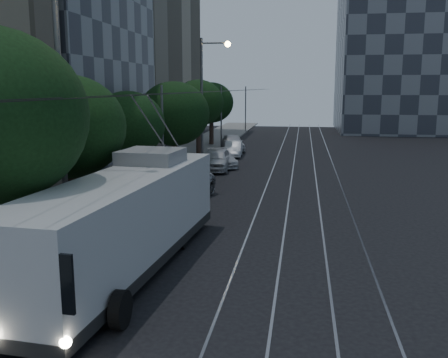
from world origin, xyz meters
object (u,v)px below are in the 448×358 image
trolleybus (127,220)px  streetlamp_far (207,89)px  car_white_c (233,149)px  car_white_d (233,143)px  car_white_b (222,158)px  car_white_a (217,159)px  streetlamp_near (71,92)px  pickup_silver (172,186)px

trolleybus → streetlamp_far: bearing=98.5°
trolleybus → car_white_c: size_ratio=3.05×
trolleybus → streetlamp_far: streetlamp_far is taller
car_white_d → streetlamp_far: streetlamp_far is taller
trolleybus → car_white_b: 21.77m
car_white_b → car_white_c: car_white_c is taller
trolleybus → car_white_a: bearing=95.7°
car_white_d → streetlamp_near: bearing=-109.3°
car_white_c → streetlamp_far: size_ratio=0.42×
car_white_a → streetlamp_far: (-1.21, 2.67, 4.95)m
car_white_d → streetlamp_far: (-0.76, -8.60, 4.97)m
car_white_c → pickup_silver: bearing=-96.8°
car_white_d → streetlamp_near: 30.53m
car_white_a → car_white_c: 7.36m
pickup_silver → car_white_b: 11.97m
streetlamp_far → pickup_silver: bearing=-87.4°
pickup_silver → car_white_a: size_ratio=1.27×
car_white_a → streetlamp_far: size_ratio=0.49×
streetlamp_far → car_white_c: bearing=73.5°
trolleybus → car_white_a: 20.05m
pickup_silver → streetlamp_near: (-1.09, -8.61, 4.88)m
trolleybus → car_white_d: 31.33m
car_white_a → streetlamp_near: streetlamp_near is taller
streetlamp_near → streetlamp_far: size_ratio=0.99×
trolleybus → pickup_silver: (-1.16, 9.80, -0.84)m
streetlamp_far → car_white_d: bearing=84.9°
pickup_silver → streetlamp_far: 13.81m
car_white_a → car_white_d: car_white_a is taller
car_white_c → car_white_b: bearing=-95.0°
car_white_b → car_white_d: size_ratio=0.95×
pickup_silver → streetlamp_far: size_ratio=0.62×
streetlamp_far → trolleybus: bearing=-85.6°
car_white_a → car_white_d: 11.29m
pickup_silver → car_white_a: pickup_silver is taller
car_white_a → car_white_d: bearing=90.5°
car_white_a → car_white_c: car_white_a is taller
trolleybus → car_white_c: trolleybus is taller
streetlamp_near → car_white_a: bearing=84.8°
pickup_silver → car_white_c: size_ratio=1.49×
car_white_b → car_white_d: 9.57m
pickup_silver → car_white_a: bearing=100.6°
car_white_c → streetlamp_near: 26.73m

